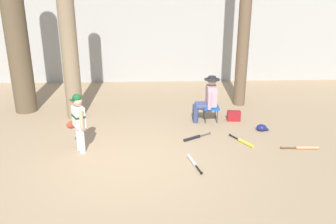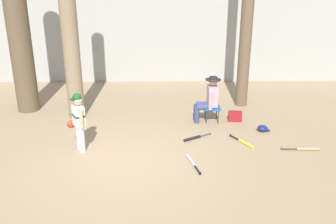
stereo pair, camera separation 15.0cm
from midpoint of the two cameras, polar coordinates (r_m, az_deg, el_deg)
The scene contains 14 objects.
ground_plane at distance 7.66m, azimuth -6.71°, elevation -7.90°, with size 60.00×60.00×0.00m, color #937A5B.
concrete_back_wall at distance 13.15m, azimuth -4.89°, elevation 11.13°, with size 18.00×0.36×2.98m, color #9E9E99.
tree_near_player at distance 9.74m, azimuth -15.55°, elevation 11.69°, with size 0.56×0.56×5.04m.
tree_behind_spectator at distance 10.60m, azimuth 11.28°, elevation 13.77°, with size 0.51×0.51×5.42m.
young_ballplayer at distance 8.07m, azimuth -14.15°, elevation -1.06°, with size 0.49×0.53×1.31m.
folding_stool at distance 9.65m, azimuth 6.16°, elevation 0.65°, with size 0.40×0.40×0.41m.
seated_spectator at distance 9.55m, azimuth 5.63°, elevation 2.20°, with size 0.67×0.53×1.20m.
handbag_beside_stool at distance 9.84m, azimuth 9.64°, elevation -0.59°, with size 0.34×0.18×0.26m, color maroon.
tree_far_left at distance 10.70m, azimuth -22.68°, elevation 11.10°, with size 0.88×0.88×5.18m.
bat_black_composite at distance 8.69m, azimuth 3.53°, elevation -3.94°, with size 0.68×0.46×0.07m.
bat_wood_tan at distance 8.70m, azimuth 19.72°, elevation -5.19°, with size 0.83×0.10×0.07m.
bat_yellow_trainer at distance 8.62m, azimuth 11.09°, elevation -4.55°, with size 0.45×0.69×0.07m.
bat_aluminum_silver at distance 7.64m, azimuth 3.28°, elevation -7.61°, with size 0.26×0.77×0.07m.
batting_helmet_navy at distance 9.38m, azimuth 13.72°, elevation -2.36°, with size 0.30×0.23×0.17m.
Camera 1 is at (0.58, -6.71, 3.64)m, focal length 39.71 mm.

